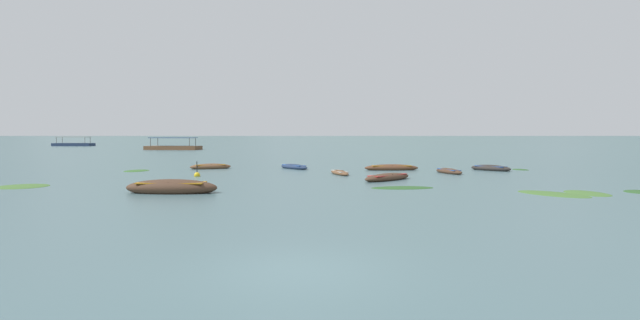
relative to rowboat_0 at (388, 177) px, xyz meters
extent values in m
plane|color=slate|center=(-2.09, 1478.97, -0.17)|extent=(6000.00, 6000.00, 0.00)
cone|color=slate|center=(-984.54, 2151.39, 244.02)|extent=(1588.07, 1588.07, 488.39)
cone|color=slate|center=(149.07, 2136.65, 241.66)|extent=(1842.81, 1842.81, 483.67)
cone|color=#4C5B56|center=(1026.01, 2147.35, 205.84)|extent=(1080.51, 1080.51, 412.03)
ellipsoid|color=#4C3323|center=(0.00, 0.00, -0.01)|extent=(3.57, 4.24, 0.55)
cube|color=#B22D28|center=(0.00, 0.00, 0.16)|extent=(2.57, 3.05, 0.05)
cube|color=#4C3323|center=(0.00, 0.00, 0.21)|extent=(0.69, 0.54, 0.04)
ellipsoid|color=brown|center=(-3.42, 3.98, -0.06)|extent=(2.05, 3.44, 0.39)
cube|color=#B7B2A3|center=(-3.42, 3.98, 0.06)|extent=(1.47, 2.48, 0.05)
cube|color=brown|center=(-3.42, 3.98, 0.11)|extent=(0.55, 0.29, 0.04)
ellipsoid|color=#2D2826|center=(8.35, 9.41, 0.00)|extent=(3.31, 3.01, 0.57)
cube|color=#28519E|center=(8.35, 9.41, 0.17)|extent=(2.38, 2.17, 0.05)
cube|color=#2D2826|center=(8.35, 9.41, 0.22)|extent=(0.53, 0.62, 0.04)
ellipsoid|color=brown|center=(-14.80, 8.31, 0.00)|extent=(3.51, 2.55, 0.56)
cube|color=orange|center=(-14.80, 8.31, 0.16)|extent=(2.53, 1.84, 0.05)
cube|color=brown|center=(-14.80, 8.31, 0.21)|extent=(0.41, 0.66, 0.04)
ellipsoid|color=#4C3323|center=(-10.74, -8.20, 0.08)|extent=(4.71, 1.95, 0.85)
cube|color=orange|center=(-10.74, -8.20, 0.34)|extent=(3.39, 1.40, 0.05)
cube|color=#4C3323|center=(-10.74, -8.20, 0.39)|extent=(0.18, 1.02, 0.04)
ellipsoid|color=#4C3323|center=(4.60, 5.96, -0.03)|extent=(2.13, 3.28, 0.48)
cube|color=#28519E|center=(4.60, 5.96, 0.12)|extent=(1.53, 2.36, 0.05)
cube|color=#4C3323|center=(4.60, 5.96, 0.17)|extent=(0.56, 0.32, 0.04)
ellipsoid|color=brown|center=(0.40, 8.80, 0.01)|extent=(4.56, 1.92, 0.60)
cube|color=orange|center=(0.40, 8.80, 0.19)|extent=(3.28, 1.38, 0.05)
cube|color=brown|center=(0.40, 8.80, 0.24)|extent=(0.22, 0.76, 0.04)
ellipsoid|color=navy|center=(-7.80, 9.34, -0.02)|extent=(3.31, 3.37, 0.50)
cube|color=#28519E|center=(-7.80, 9.34, 0.12)|extent=(2.38, 2.42, 0.05)
cube|color=navy|center=(-7.80, 9.34, 0.17)|extent=(0.56, 0.54, 0.04)
cube|color=brown|center=(-40.15, 57.02, 0.10)|extent=(10.16, 3.97, 0.90)
cylinder|color=#4C4742|center=(-44.01, 55.51, 1.22)|extent=(0.10, 0.10, 1.80)
cylinder|color=#4C4742|center=(-44.01, 58.52, 1.22)|extent=(0.10, 0.10, 1.80)
cylinder|color=#4C4742|center=(-36.29, 55.51, 1.22)|extent=(0.10, 0.10, 1.80)
cylinder|color=#4C4742|center=(-36.29, 58.53, 1.22)|extent=(0.10, 0.10, 1.80)
cube|color=#334C75|center=(-40.15, 57.02, 2.12)|extent=(8.53, 3.34, 0.12)
cube|color=navy|center=(-78.37, 82.57, 0.10)|extent=(9.95, 4.15, 0.90)
cylinder|color=#4C4742|center=(-81.95, 80.99, 1.22)|extent=(0.10, 0.10, 1.80)
cylinder|color=#4C4742|center=(-82.16, 83.56, 1.22)|extent=(0.10, 0.10, 1.80)
cylinder|color=#4C4742|center=(-74.59, 81.58, 1.22)|extent=(0.10, 0.10, 1.80)
cylinder|color=#4C4742|center=(-74.80, 84.14, 1.22)|extent=(0.10, 0.10, 1.80)
cube|color=#9E998E|center=(-78.37, 82.57, 2.12)|extent=(8.36, 3.48, 0.12)
sphere|color=yellow|center=(-13.11, 1.06, -0.09)|extent=(0.42, 0.42, 0.42)
cylinder|color=black|center=(-13.11, 1.06, 0.39)|extent=(0.06, 0.06, 0.96)
ellipsoid|color=#38662D|center=(-19.82, 5.23, -0.17)|extent=(1.90, 2.67, 0.14)
ellipsoid|color=#477033|center=(9.70, -5.80, -0.17)|extent=(2.42, 3.05, 0.14)
ellipsoid|color=#477033|center=(7.93, -6.32, -0.17)|extent=(3.82, 3.88, 0.14)
ellipsoid|color=#477033|center=(-20.28, -6.53, -0.17)|extent=(3.56, 3.59, 0.14)
ellipsoid|color=#2D5628|center=(0.75, -4.50, -0.17)|extent=(3.71, 2.21, 0.14)
ellipsoid|color=#2D5628|center=(10.96, 10.47, -0.17)|extent=(1.65, 1.90, 0.14)
camera|label=1|loc=(-0.32, -30.95, 2.73)|focal=27.09mm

